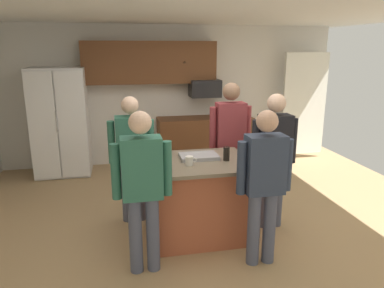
% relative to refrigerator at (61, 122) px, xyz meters
% --- Properties ---
extents(floor, '(7.04, 7.04, 0.00)m').
position_rel_refrigerator_xyz_m(floor, '(2.00, -2.38, -0.93)').
color(floor, tan).
rests_on(floor, ground).
extents(ceiling, '(7.04, 7.04, 0.00)m').
position_rel_refrigerator_xyz_m(ceiling, '(2.00, -2.38, 1.67)').
color(ceiling, white).
extents(back_wall, '(6.40, 0.10, 2.60)m').
position_rel_refrigerator_xyz_m(back_wall, '(2.00, 0.42, 0.37)').
color(back_wall, silver).
rests_on(back_wall, ground).
extents(french_door_window_panel, '(0.90, 0.06, 2.00)m').
position_rel_refrigerator_xyz_m(french_door_window_panel, '(4.60, 0.02, 0.17)').
color(french_door_window_panel, white).
rests_on(french_door_window_panel, ground).
extents(cabinet_run_upper, '(2.40, 0.38, 0.75)m').
position_rel_refrigerator_xyz_m(cabinet_run_upper, '(1.60, 0.22, 0.99)').
color(cabinet_run_upper, brown).
extents(cabinet_run_lower, '(1.80, 0.63, 0.90)m').
position_rel_refrigerator_xyz_m(cabinet_run_lower, '(2.60, 0.10, -0.48)').
color(cabinet_run_lower, brown).
rests_on(cabinet_run_lower, ground).
extents(refrigerator, '(0.92, 0.76, 1.86)m').
position_rel_refrigerator_xyz_m(refrigerator, '(0.00, 0.00, 0.00)').
color(refrigerator, white).
rests_on(refrigerator, ground).
extents(microwave_over_range, '(0.56, 0.40, 0.32)m').
position_rel_refrigerator_xyz_m(microwave_over_range, '(2.60, 0.12, 0.52)').
color(microwave_over_range, black).
extents(kitchen_island, '(1.20, 0.96, 0.93)m').
position_rel_refrigerator_xyz_m(kitchen_island, '(1.85, -2.64, -0.46)').
color(kitchen_island, '#AD5638').
rests_on(kitchen_island, ground).
extents(person_host_foreground, '(0.57, 0.22, 1.61)m').
position_rel_refrigerator_xyz_m(person_host_foreground, '(2.37, -3.34, -0.01)').
color(person_host_foreground, '#4C5166').
rests_on(person_host_foreground, ground).
extents(person_guest_left, '(0.57, 0.22, 1.67)m').
position_rel_refrigerator_xyz_m(person_guest_left, '(2.80, -2.60, 0.03)').
color(person_guest_left, '#4C5166').
rests_on(person_guest_left, ground).
extents(person_guest_by_door, '(0.57, 0.22, 1.62)m').
position_rel_refrigerator_xyz_m(person_guest_by_door, '(1.13, -2.10, -0.01)').
color(person_guest_by_door, '#4C5166').
rests_on(person_guest_by_door, ground).
extents(person_elder_center, '(0.57, 0.22, 1.63)m').
position_rel_refrigerator_xyz_m(person_elder_center, '(1.18, -3.24, 0.00)').
color(person_elder_center, '#4C5166').
rests_on(person_elder_center, ground).
extents(person_guest_right, '(0.57, 0.23, 1.75)m').
position_rel_refrigerator_xyz_m(person_guest_right, '(2.44, -1.99, 0.08)').
color(person_guest_right, tan).
rests_on(person_guest_right, ground).
extents(glass_stout_tall, '(0.07, 0.07, 0.16)m').
position_rel_refrigerator_xyz_m(glass_stout_tall, '(1.55, -2.32, 0.08)').
color(glass_stout_tall, black).
rests_on(glass_stout_tall, kitchen_island).
extents(glass_short_whisky, '(0.06, 0.06, 0.13)m').
position_rel_refrigerator_xyz_m(glass_short_whisky, '(1.45, -2.52, 0.06)').
color(glass_short_whisky, black).
rests_on(glass_short_whisky, kitchen_island).
extents(glass_pilsner, '(0.07, 0.07, 0.16)m').
position_rel_refrigerator_xyz_m(glass_pilsner, '(2.18, -2.70, 0.08)').
color(glass_pilsner, black).
rests_on(glass_pilsner, kitchen_island).
extents(mug_blue_stoneware, '(0.13, 0.08, 0.10)m').
position_rel_refrigerator_xyz_m(mug_blue_stoneware, '(1.73, -2.78, 0.05)').
color(mug_blue_stoneware, white).
rests_on(mug_blue_stoneware, kitchen_island).
extents(serving_tray, '(0.44, 0.30, 0.04)m').
position_rel_refrigerator_xyz_m(serving_tray, '(1.89, -2.54, 0.02)').
color(serving_tray, '#B7B7BC').
rests_on(serving_tray, kitchen_island).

